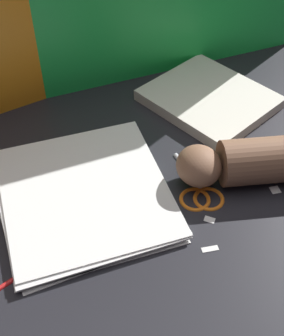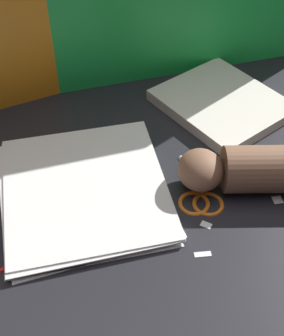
% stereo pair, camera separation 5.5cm
% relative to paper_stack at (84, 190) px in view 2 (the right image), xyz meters
% --- Properties ---
extents(ground_plane, '(6.00, 6.00, 0.00)m').
position_rel_paper_stack_xyz_m(ground_plane, '(0.12, -0.07, -0.01)').
color(ground_plane, black).
extents(paper_stack, '(0.31, 0.33, 0.02)m').
position_rel_paper_stack_xyz_m(paper_stack, '(0.00, 0.00, 0.00)').
color(paper_stack, white).
rests_on(paper_stack, ground_plane).
extents(book_closed, '(0.28, 0.30, 0.02)m').
position_rel_paper_stack_xyz_m(book_closed, '(0.33, 0.15, 0.00)').
color(book_closed, silver).
rests_on(book_closed, ground_plane).
extents(scissors, '(0.13, 0.15, 0.01)m').
position_rel_paper_stack_xyz_m(scissors, '(0.19, -0.07, -0.00)').
color(scissors, silver).
rests_on(scissors, ground_plane).
extents(hand_forearm, '(0.35, 0.18, 0.08)m').
position_rel_paper_stack_xyz_m(hand_forearm, '(0.33, -0.09, 0.03)').
color(hand_forearm, brown).
rests_on(hand_forearm, ground_plane).
extents(paper_scrap_near, '(0.03, 0.01, 0.00)m').
position_rel_paper_stack_xyz_m(paper_scrap_near, '(0.15, -0.19, -0.01)').
color(paper_scrap_near, white).
rests_on(paper_scrap_near, ground_plane).
extents(paper_scrap_mid, '(0.02, 0.02, 0.00)m').
position_rel_paper_stack_xyz_m(paper_scrap_mid, '(0.18, -0.13, -0.01)').
color(paper_scrap_mid, white).
rests_on(paper_scrap_mid, ground_plane).
extents(paper_scrap_far, '(0.02, 0.02, 0.00)m').
position_rel_paper_stack_xyz_m(paper_scrap_far, '(0.31, -0.12, -0.01)').
color(paper_scrap_far, white).
rests_on(paper_scrap_far, ground_plane).
extents(paper_scrap_side, '(0.02, 0.02, 0.00)m').
position_rel_paper_stack_xyz_m(paper_scrap_side, '(0.12, -0.15, -0.01)').
color(paper_scrap_side, white).
rests_on(paper_scrap_side, ground_plane).
extents(pen, '(0.13, 0.05, 0.01)m').
position_rel_paper_stack_xyz_m(pen, '(-0.12, -0.10, -0.00)').
color(pen, red).
rests_on(pen, ground_plane).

